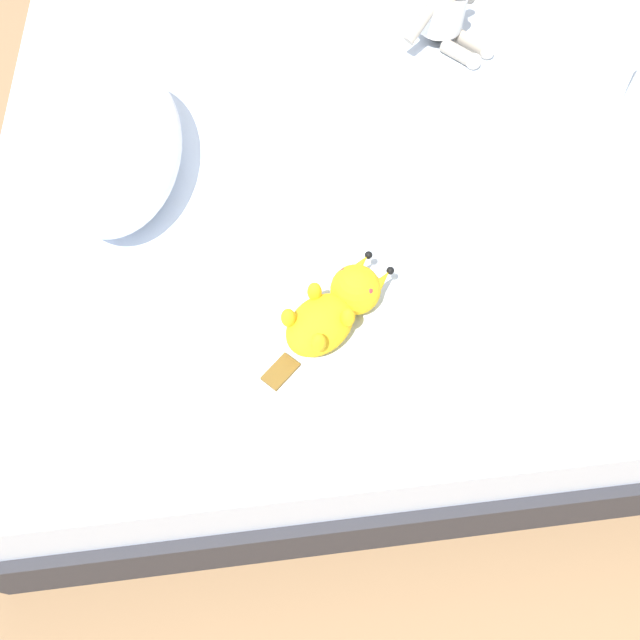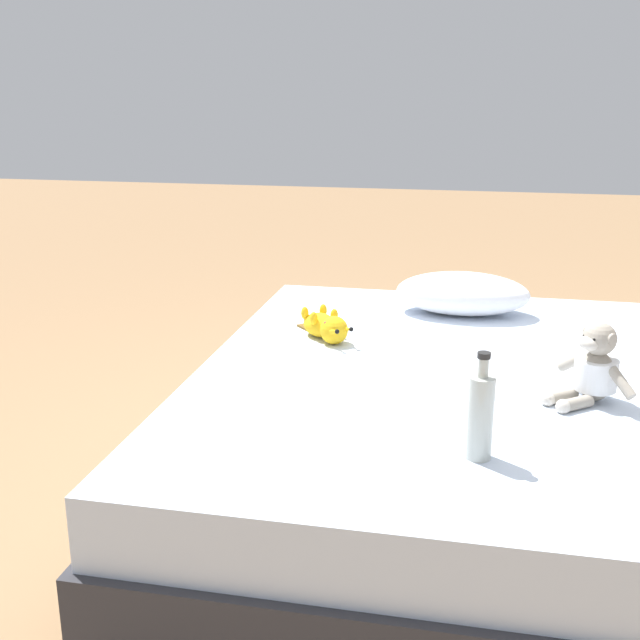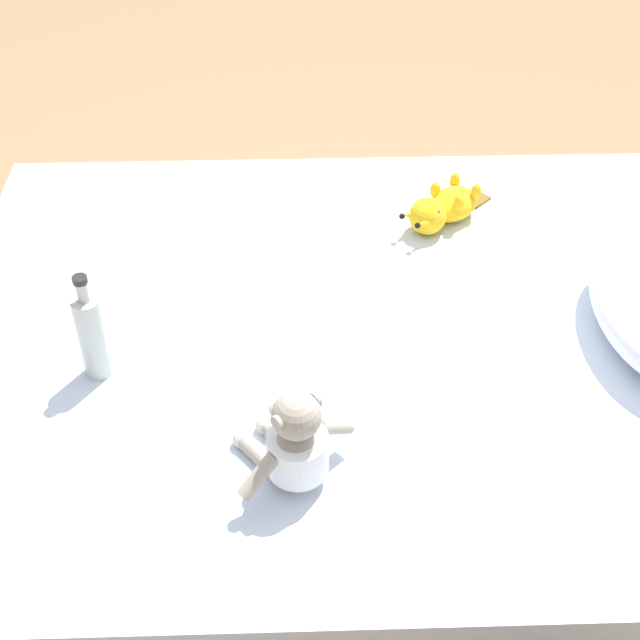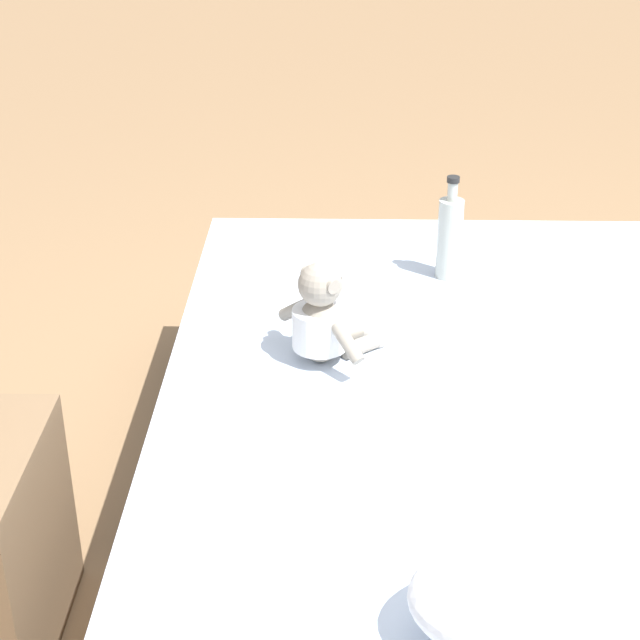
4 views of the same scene
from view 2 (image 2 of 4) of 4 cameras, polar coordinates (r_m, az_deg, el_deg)
ground_plane at (r=2.74m, az=8.46°, el=-12.27°), size 16.00×16.00×0.00m
bed at (r=2.64m, az=8.66°, el=-8.16°), size 1.59×2.04×0.44m
pillow at (r=3.18m, az=10.23°, el=1.90°), size 0.53×0.30×0.17m
plush_monkey at (r=2.39m, az=19.11°, el=-3.37°), size 0.25×0.26×0.24m
plush_yellow_creature at (r=2.82m, az=0.42°, el=-0.46°), size 0.26×0.28×0.10m
glass_bottle at (r=1.96m, az=11.48°, el=-6.74°), size 0.06×0.06×0.27m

